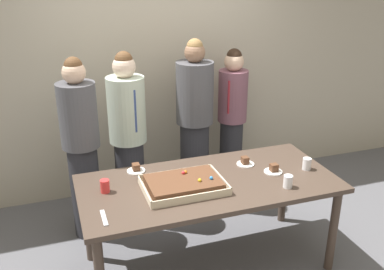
{
  "coord_description": "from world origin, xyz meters",
  "views": [
    {
      "loc": [
        -1.11,
        -2.8,
        2.38
      ],
      "look_at": [
        -0.09,
        0.15,
        1.14
      ],
      "focal_mm": 40.23,
      "sensor_mm": 36.0,
      "label": 1
    }
  ],
  "objects": [
    {
      "name": "sheet_cake",
      "position": [
        -0.23,
        -0.05,
        0.82
      ],
      "size": [
        0.62,
        0.44,
        0.1
      ],
      "color": "beige",
      "rests_on": "party_table"
    },
    {
      "name": "person_far_right_suit",
      "position": [
        -0.9,
        0.8,
        0.87
      ],
      "size": [
        0.33,
        0.33,
        1.68
      ],
      "rotation": [
        0.0,
        0.0,
        -0.9
      ],
      "color": "#28282D",
      "rests_on": "ground_plane"
    },
    {
      "name": "drink_cup_middle",
      "position": [
        0.85,
        -0.06,
        0.84
      ],
      "size": [
        0.07,
        0.07,
        0.1
      ],
      "primitive_type": "cylinder",
      "color": "white",
      "rests_on": "party_table"
    },
    {
      "name": "ground_plane",
      "position": [
        0.0,
        0.0,
        0.0
      ],
      "size": [
        12.0,
        12.0,
        0.0
      ],
      "primitive_type": "plane",
      "color": "#5B5B60"
    },
    {
      "name": "cake_server_utensil",
      "position": [
        -0.86,
        -0.26,
        0.79
      ],
      "size": [
        0.03,
        0.2,
        0.01
      ],
      "primitive_type": "cube",
      "color": "silver",
      "rests_on": "party_table"
    },
    {
      "name": "drink_cup_far_end",
      "position": [
        0.54,
        -0.28,
        0.84
      ],
      "size": [
        0.07,
        0.07,
        0.1
      ],
      "primitive_type": "cylinder",
      "color": "white",
      "rests_on": "party_table"
    },
    {
      "name": "person_green_shirt_behind",
      "position": [
        0.25,
        1.06,
        0.89
      ],
      "size": [
        0.37,
        0.37,
        1.73
      ],
      "rotation": [
        0.0,
        0.0,
        -1.98
      ],
      "color": "#28282D",
      "rests_on": "ground_plane"
    },
    {
      "name": "person_striped_tie_right",
      "position": [
        0.73,
        1.2,
        0.83
      ],
      "size": [
        0.31,
        0.31,
        1.58
      ],
      "rotation": [
        0.0,
        0.0,
        -2.23
      ],
      "color": "#28282D",
      "rests_on": "ground_plane"
    },
    {
      "name": "plated_slice_far_left",
      "position": [
        0.4,
        0.19,
        0.81
      ],
      "size": [
        0.15,
        0.15,
        0.07
      ],
      "color": "white",
      "rests_on": "party_table"
    },
    {
      "name": "plated_slice_near_right",
      "position": [
        0.56,
        -0.02,
        0.81
      ],
      "size": [
        0.15,
        0.15,
        0.07
      ],
      "color": "white",
      "rests_on": "party_table"
    },
    {
      "name": "plated_slice_near_left",
      "position": [
        -0.51,
        0.37,
        0.81
      ],
      "size": [
        0.15,
        0.15,
        0.06
      ],
      "color": "white",
      "rests_on": "party_table"
    },
    {
      "name": "drink_cup_nearest",
      "position": [
        -0.8,
        0.1,
        0.84
      ],
      "size": [
        0.07,
        0.07,
        0.1
      ],
      "primitive_type": "cylinder",
      "color": "red",
      "rests_on": "party_table"
    },
    {
      "name": "interior_back_panel",
      "position": [
        0.0,
        1.6,
        1.5
      ],
      "size": [
        8.0,
        0.12,
        3.0
      ],
      "primitive_type": "cube",
      "color": "#B2A893",
      "rests_on": "ground_plane"
    },
    {
      "name": "person_serving_front",
      "position": [
        -0.46,
        0.94,
        0.87
      ],
      "size": [
        0.35,
        0.35,
        1.68
      ],
      "rotation": [
        0.0,
        0.0,
        -1.34
      ],
      "color": "#28282D",
      "rests_on": "ground_plane"
    },
    {
      "name": "party_table",
      "position": [
        0.0,
        0.0,
        0.7
      ],
      "size": [
        2.03,
        0.94,
        0.79
      ],
      "color": "#47382D",
      "rests_on": "ground_plane"
    }
  ]
}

